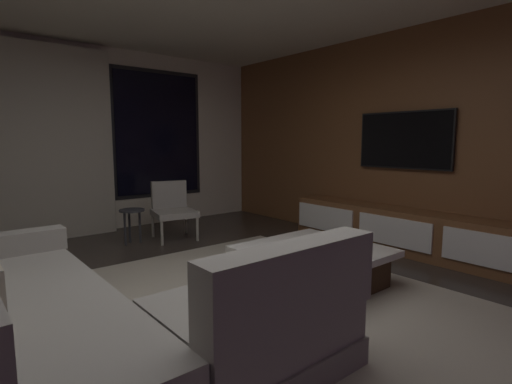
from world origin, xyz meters
TOP-DOWN VIEW (x-y plane):
  - floor at (0.00, 0.00)m, footprint 9.20×9.20m
  - back_wall_with_window at (-0.06, 3.62)m, footprint 6.60×0.30m
  - media_wall at (3.06, 0.00)m, footprint 0.12×7.80m
  - area_rug at (0.35, -0.10)m, footprint 3.20×3.80m
  - sectional_couch at (-0.91, -0.04)m, footprint 1.98×2.50m
  - coffee_table at (1.10, 0.04)m, footprint 1.16×1.16m
  - book_stack_on_coffee_table at (1.24, 0.10)m, footprint 0.30×0.22m
  - accent_chair_near_window at (0.97, 2.53)m, footprint 0.64×0.66m
  - side_stool at (0.40, 2.56)m, footprint 0.32×0.32m
  - media_console at (2.77, 0.05)m, footprint 0.46×3.10m
  - mounted_tv at (2.95, 0.25)m, footprint 0.05×1.22m

SIDE VIEW (x-z plane):
  - floor at x=0.00m, z-range 0.00..0.00m
  - area_rug at x=0.35m, z-range 0.00..0.01m
  - coffee_table at x=1.10m, z-range 0.01..0.37m
  - media_console at x=2.77m, z-range -0.01..0.51m
  - sectional_couch at x=-0.91m, z-range -0.12..0.70m
  - side_stool at x=0.40m, z-range 0.14..0.60m
  - book_stack_on_coffee_table at x=1.24m, z-range 0.36..0.44m
  - accent_chair_near_window at x=0.97m, z-range 0.04..0.82m
  - back_wall_with_window at x=-0.06m, z-range -0.01..2.69m
  - media_wall at x=3.06m, z-range 0.00..2.70m
  - mounted_tv at x=2.95m, z-range 1.00..1.70m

